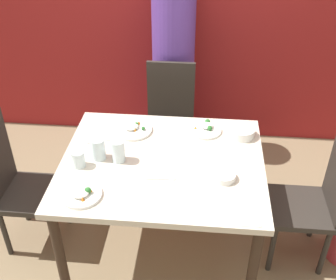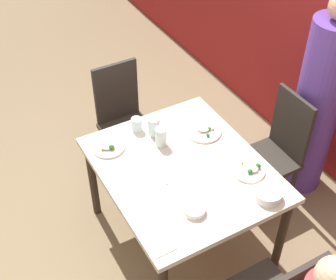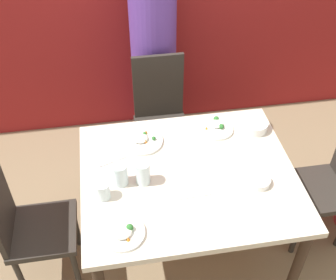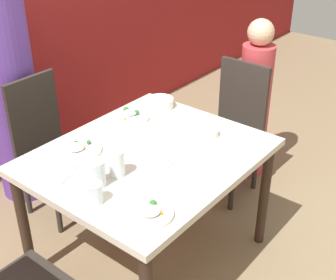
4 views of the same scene
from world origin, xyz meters
The scene contains 16 objects.
ground_plane centered at (0.00, 0.00, 0.00)m, with size 10.00×10.00×0.00m, color #847051.
dining_table centered at (0.00, 0.00, 0.67)m, with size 1.23×1.03×0.76m.
chair_adult_spot centered at (-0.03, 0.86, 0.50)m, with size 0.40×0.40×0.97m.
chair_empty_left centered at (-0.96, 0.00, 0.50)m, with size 0.40×0.40×0.97m.
person_adult centered at (-0.03, 1.20, 0.78)m, with size 0.35×0.35×1.69m.
bowl_curry centered at (0.49, 0.32, 0.79)m, with size 0.17×0.17×0.06m.
plate_rice_adult centered at (-0.41, -0.36, 0.77)m, with size 0.23×0.23×0.06m.
plate_rice_child centered at (0.25, 0.35, 0.77)m, with size 0.22×0.22×0.06m.
plate_noodles centered at (-0.23, 0.31, 0.77)m, with size 0.26×0.26×0.05m.
bowl_rice_small centered at (0.37, -0.14, 0.78)m, with size 0.13×0.13×0.04m.
glass_water_tall centered at (-0.39, -0.01, 0.83)m, with size 0.08×0.08×0.14m.
glass_water_short centered at (-0.26, -0.02, 0.83)m, with size 0.08×0.08×0.14m.
glass_water_center centered at (-0.49, -0.10, 0.81)m, with size 0.08×0.08×0.10m.
napkin_folded centered at (0.48, -0.43, 0.76)m, with size 0.14×0.14×0.01m.
fork_steel centered at (0.00, -0.17, 0.76)m, with size 0.18×0.03×0.01m.
spoon_steel centered at (-0.42, 0.17, 0.76)m, with size 0.18×0.08×0.01m.
Camera 2 is at (1.88, -1.17, 2.93)m, focal length 50.00 mm.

